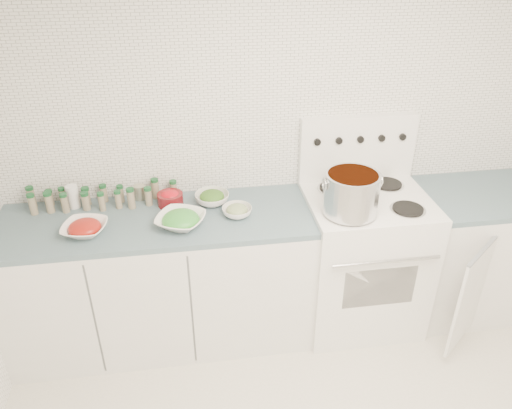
# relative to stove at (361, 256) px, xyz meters

# --- Properties ---
(room_walls) EXTENTS (3.54, 3.04, 2.52)m
(room_walls) POSITION_rel_stove_xyz_m (-0.48, -1.19, 1.06)
(room_walls) COLOR white
(room_walls) RESTS_ON ground
(counter_left) EXTENTS (1.85, 0.62, 0.90)m
(counter_left) POSITION_rel_stove_xyz_m (-1.30, 0.00, -0.05)
(counter_left) COLOR white
(counter_left) RESTS_ON ground
(stove) EXTENTS (0.76, 0.70, 1.36)m
(stove) POSITION_rel_stove_xyz_m (0.00, 0.00, 0.00)
(stove) COLOR white
(stove) RESTS_ON ground
(counter_right) EXTENTS (0.89, 0.88, 0.90)m
(counter_right) POSITION_rel_stove_xyz_m (0.82, -0.00, -0.05)
(counter_right) COLOR white
(counter_right) RESTS_ON ground
(stock_pot) EXTENTS (0.34, 0.32, 0.24)m
(stock_pot) POSITION_rel_stove_xyz_m (-0.18, -0.16, 0.58)
(stock_pot) COLOR silver
(stock_pot) RESTS_ON stove
(bowl_tomato) EXTENTS (0.29, 0.29, 0.08)m
(bowl_tomato) POSITION_rel_stove_xyz_m (-1.68, -0.09, 0.44)
(bowl_tomato) COLOR white
(bowl_tomato) RESTS_ON counter_left
(bowl_snowpea) EXTENTS (0.36, 0.36, 0.09)m
(bowl_snowpea) POSITION_rel_stove_xyz_m (-1.15, -0.09, 0.44)
(bowl_snowpea) COLOR white
(bowl_snowpea) RESTS_ON counter_left
(bowl_broccoli) EXTENTS (0.24, 0.24, 0.08)m
(bowl_broccoli) POSITION_rel_stove_xyz_m (-0.96, 0.14, 0.44)
(bowl_broccoli) COLOR white
(bowl_broccoli) RESTS_ON counter_left
(bowl_zucchini) EXTENTS (0.22, 0.22, 0.07)m
(bowl_zucchini) POSITION_rel_stove_xyz_m (-0.82, -0.03, 0.44)
(bowl_zucchini) COLOR white
(bowl_zucchini) RESTS_ON counter_left
(bowl_pepper) EXTENTS (0.16, 0.16, 0.10)m
(bowl_pepper) POSITION_rel_stove_xyz_m (-1.21, 0.16, 0.45)
(bowl_pepper) COLOR maroon
(bowl_pepper) RESTS_ON counter_left
(salt_canister) EXTENTS (0.08, 0.08, 0.14)m
(salt_canister) POSITION_rel_stove_xyz_m (-1.79, 0.22, 0.47)
(salt_canister) COLOR white
(salt_canister) RESTS_ON counter_left
(tin_can) EXTENTS (0.08, 0.08, 0.09)m
(tin_can) POSITION_rel_stove_xyz_m (-1.40, 0.26, 0.45)
(tin_can) COLOR #B3AE97
(tin_can) RESTS_ON counter_left
(spice_cluster) EXTENTS (0.90, 0.16, 0.14)m
(spice_cluster) POSITION_rel_stove_xyz_m (-1.67, 0.21, 0.47)
(spice_cluster) COLOR gray
(spice_cluster) RESTS_ON counter_left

